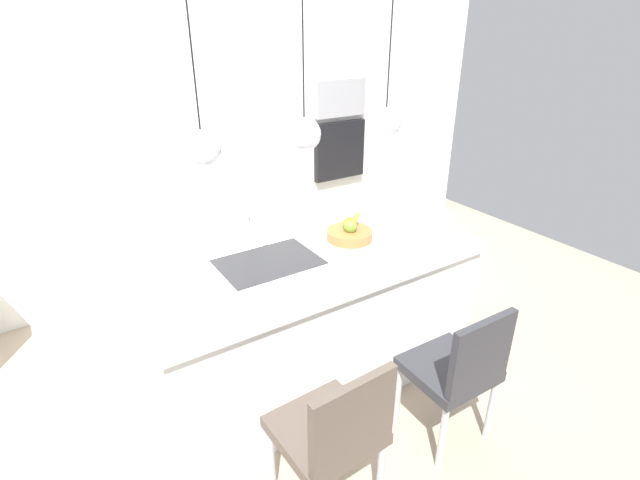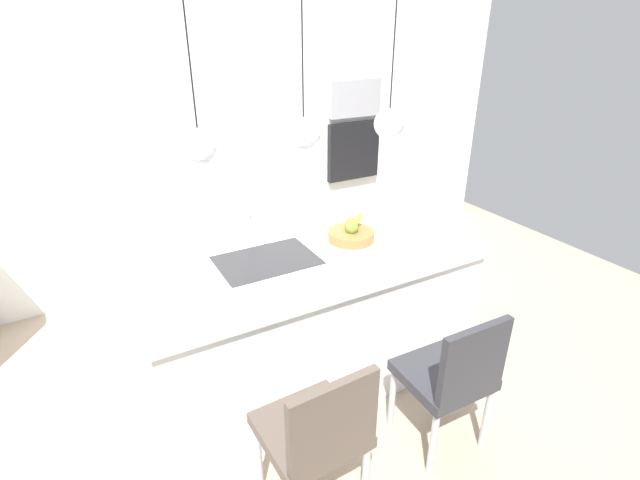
{
  "view_description": "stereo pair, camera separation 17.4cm",
  "coord_description": "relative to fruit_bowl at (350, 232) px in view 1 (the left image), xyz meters",
  "views": [
    {
      "loc": [
        -1.29,
        -2.13,
        2.13
      ],
      "look_at": [
        0.1,
        0.0,
        0.94
      ],
      "focal_mm": 26.26,
      "sensor_mm": 36.0,
      "label": 1
    },
    {
      "loc": [
        -1.14,
        -2.22,
        2.13
      ],
      "look_at": [
        0.1,
        0.0,
        0.94
      ],
      "focal_mm": 26.26,
      "sensor_mm": 36.0,
      "label": 2
    }
  ],
  "objects": [
    {
      "name": "pendant_light_right",
      "position": [
        0.24,
        -0.01,
        0.65
      ],
      "size": [
        0.18,
        0.18,
        0.78
      ],
      "color": "silver"
    },
    {
      "name": "pendant_light_center",
      "position": [
        -0.33,
        -0.01,
        0.65
      ],
      "size": [
        0.18,
        0.18,
        0.78
      ],
      "color": "silver"
    },
    {
      "name": "chair_middle",
      "position": [
        0.04,
        -0.92,
        -0.45
      ],
      "size": [
        0.44,
        0.42,
        0.86
      ],
      "color": "#333338",
      "rests_on": "ground"
    },
    {
      "name": "pendant_light_left",
      "position": [
        -0.89,
        -0.01,
        0.65
      ],
      "size": [
        0.18,
        0.18,
        0.78
      ],
      "color": "silver"
    },
    {
      "name": "oven",
      "position": [
        1.03,
        1.57,
        0.04
      ],
      "size": [
        0.56,
        0.08,
        0.56
      ],
      "primitive_type": "cube",
      "color": "black",
      "rests_on": "back_wall"
    },
    {
      "name": "floor",
      "position": [
        -0.33,
        -0.01,
        -0.93
      ],
      "size": [
        6.6,
        6.6,
        0.0
      ],
      "primitive_type": "plane",
      "color": "tan",
      "rests_on": "ground"
    },
    {
      "name": "microwave",
      "position": [
        1.03,
        1.57,
        0.54
      ],
      "size": [
        0.54,
        0.08,
        0.34
      ],
      "primitive_type": "cube",
      "color": "#9E9EA3",
      "rests_on": "back_wall"
    },
    {
      "name": "chair_near",
      "position": [
        -0.75,
        -0.92,
        -0.43
      ],
      "size": [
        0.45,
        0.44,
        0.87
      ],
      "color": "brown",
      "rests_on": "ground"
    },
    {
      "name": "back_wall",
      "position": [
        -0.33,
        1.64,
        0.37
      ],
      "size": [
        6.0,
        0.1,
        2.6
      ],
      "primitive_type": "cube",
      "color": "white",
      "rests_on": "ground"
    },
    {
      "name": "sink_basin",
      "position": [
        -0.57,
        -0.01,
        -0.05
      ],
      "size": [
        0.56,
        0.4,
        0.02
      ],
      "primitive_type": "cube",
      "color": "#2D2D30",
      "rests_on": "kitchen_island"
    },
    {
      "name": "faucet",
      "position": [
        -0.57,
        0.21,
        0.1
      ],
      "size": [
        0.02,
        0.17,
        0.22
      ],
      "color": "silver",
      "rests_on": "kitchen_island"
    },
    {
      "name": "kitchen_island",
      "position": [
        -0.33,
        -0.01,
        -0.49
      ],
      "size": [
        2.05,
        1.02,
        0.89
      ],
      "color": "white",
      "rests_on": "ground"
    },
    {
      "name": "fruit_bowl",
      "position": [
        0.0,
        0.0,
        0.0
      ],
      "size": [
        0.29,
        0.29,
        0.15
      ],
      "color": "#9E6B38",
      "rests_on": "kitchen_island"
    }
  ]
}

